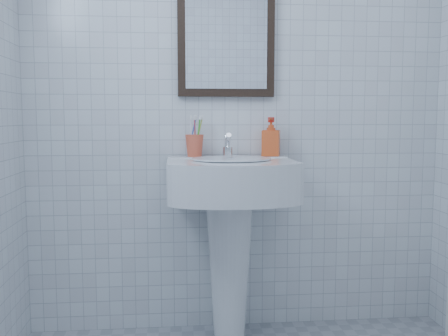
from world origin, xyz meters
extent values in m
cube|color=silver|center=(0.00, 1.20, 1.25)|extent=(2.20, 0.02, 2.50)
cone|color=white|center=(-0.06, 1.01, 0.38)|extent=(0.24, 0.24, 0.76)
cube|color=white|center=(-0.06, 0.96, 0.83)|extent=(0.61, 0.44, 0.19)
cube|color=white|center=(-0.06, 1.13, 0.92)|extent=(0.61, 0.11, 0.03)
cylinder|color=white|center=(-0.06, 0.93, 0.94)|extent=(0.38, 0.38, 0.01)
cylinder|color=silver|center=(-0.06, 1.10, 0.96)|extent=(0.05, 0.05, 0.05)
cylinder|color=silver|center=(-0.06, 1.09, 1.02)|extent=(0.03, 0.10, 0.08)
cylinder|color=silver|center=(-0.06, 1.12, 1.00)|extent=(0.03, 0.05, 0.09)
imported|color=red|center=(0.16, 1.13, 1.03)|extent=(0.11, 0.11, 0.20)
cube|color=black|center=(-0.06, 1.18, 1.55)|extent=(0.50, 0.04, 0.62)
cube|color=white|center=(-0.06, 1.16, 1.55)|extent=(0.42, 0.00, 0.54)
camera|label=1|loc=(-0.33, -1.42, 1.13)|focal=40.00mm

